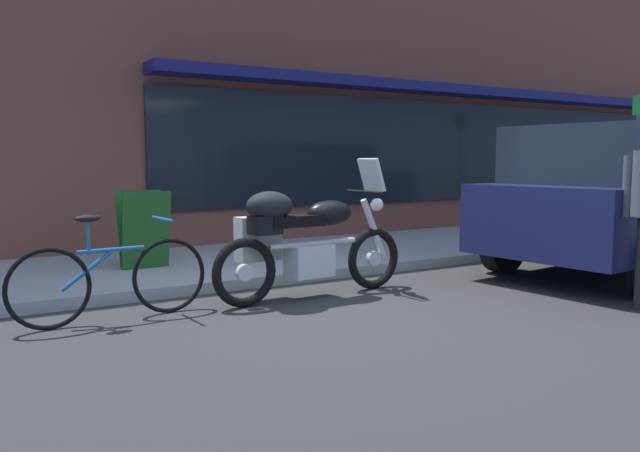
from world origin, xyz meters
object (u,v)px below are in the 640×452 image
(parked_minivan, at_px, (640,196))
(parking_sign_pole, at_px, (637,151))
(parked_bicycle, at_px, (111,278))
(touring_motorcycle, at_px, (301,238))
(sandwich_board_sign, at_px, (144,229))

(parked_minivan, height_order, parking_sign_pole, parking_sign_pole)
(parked_bicycle, relative_size, parking_sign_pole, 0.71)
(touring_motorcycle, distance_m, sandwich_board_sign, 2.18)
(sandwich_board_sign, height_order, parking_sign_pole, parking_sign_pole)
(parked_bicycle, height_order, parking_sign_pole, parking_sign_pole)
(touring_motorcycle, distance_m, parked_minivan, 4.53)
(touring_motorcycle, bearing_deg, sandwich_board_sign, 118.52)
(parked_minivan, distance_m, parking_sign_pole, 3.69)
(parked_bicycle, relative_size, parked_minivan, 0.35)
(parked_bicycle, xyz_separation_m, parking_sign_pole, (9.35, 1.11, 1.17))
(parked_bicycle, bearing_deg, parked_minivan, -7.74)
(touring_motorcycle, xyz_separation_m, parking_sign_pole, (7.51, 1.18, 0.94))
(touring_motorcycle, relative_size, sandwich_board_sign, 2.45)
(parked_minivan, height_order, sandwich_board_sign, parked_minivan)
(touring_motorcycle, height_order, parked_bicycle, touring_motorcycle)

